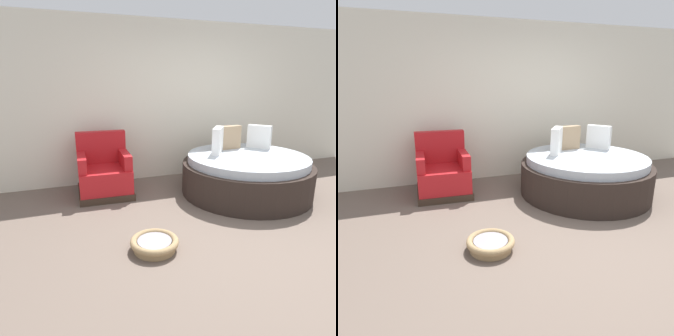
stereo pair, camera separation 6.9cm
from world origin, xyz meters
TOP-DOWN VIEW (x-y plane):
  - ground_plane at (0.00, 0.00)m, footprint 8.00×8.00m
  - back_wall at (0.00, 2.49)m, footprint 8.00×0.12m
  - round_daybed at (0.72, 1.17)m, footprint 1.97×1.97m
  - red_armchair at (-1.36, 1.87)m, footprint 0.83×0.83m
  - pet_basket at (-1.12, 0.05)m, footprint 0.51×0.51m

SIDE VIEW (x-z plane):
  - ground_plane at x=0.00m, z-range -0.02..0.00m
  - pet_basket at x=-1.12m, z-range 0.01..0.14m
  - round_daybed at x=0.72m, z-range -0.20..0.82m
  - red_armchair at x=-1.36m, z-range -0.14..0.80m
  - back_wall at x=0.00m, z-range 0.00..2.68m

